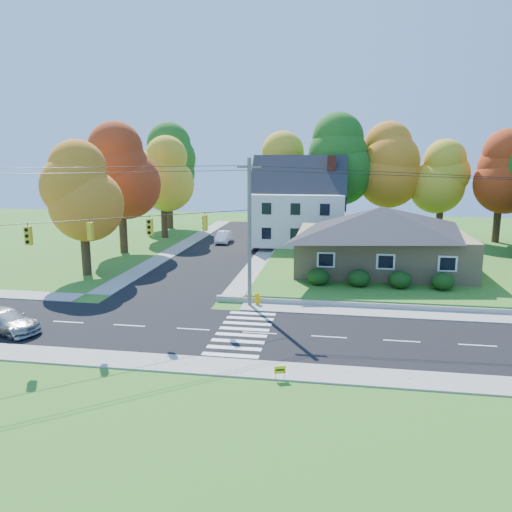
{
  "coord_description": "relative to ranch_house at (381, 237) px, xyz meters",
  "views": [
    {
      "loc": [
        4.2,
        -27.17,
        10.18
      ],
      "look_at": [
        -1.51,
        8.0,
        2.93
      ],
      "focal_mm": 35.0,
      "sensor_mm": 36.0,
      "label": 1
    }
  ],
  "objects": [
    {
      "name": "ground",
      "position": [
        -8.0,
        -16.0,
        -3.27
      ],
      "size": [
        120.0,
        120.0,
        0.0
      ],
      "primitive_type": "plane",
      "color": "#3D7923"
    },
    {
      "name": "road_main",
      "position": [
        -8.0,
        -16.0,
        -3.26
      ],
      "size": [
        90.0,
        8.0,
        0.02
      ],
      "primitive_type": "cube",
      "color": "black",
      "rests_on": "ground"
    },
    {
      "name": "road_cross",
      "position": [
        -16.0,
        10.0,
        -3.25
      ],
      "size": [
        8.0,
        44.0,
        0.02
      ],
      "primitive_type": "cube",
      "color": "black",
      "rests_on": "ground"
    },
    {
      "name": "sidewalk_north",
      "position": [
        -8.0,
        -11.0,
        -3.23
      ],
      "size": [
        90.0,
        2.0,
        0.08
      ],
      "primitive_type": "cube",
      "color": "#9C9A90",
      "rests_on": "ground"
    },
    {
      "name": "sidewalk_south",
      "position": [
        -8.0,
        -21.0,
        -3.23
      ],
      "size": [
        90.0,
        2.0,
        0.08
      ],
      "primitive_type": "cube",
      "color": "#9C9A90",
      "rests_on": "ground"
    },
    {
      "name": "lawn",
      "position": [
        5.0,
        5.0,
        -3.02
      ],
      "size": [
        30.0,
        30.0,
        0.5
      ],
      "primitive_type": "cube",
      "color": "#3D7923",
      "rests_on": "ground"
    },
    {
      "name": "ranch_house",
      "position": [
        0.0,
        0.0,
        0.0
      ],
      "size": [
        14.6,
        10.6,
        5.4
      ],
      "color": "tan",
      "rests_on": "lawn"
    },
    {
      "name": "colonial_house",
      "position": [
        -7.96,
        12.0,
        1.32
      ],
      "size": [
        10.4,
        8.4,
        9.6
      ],
      "color": "silver",
      "rests_on": "lawn"
    },
    {
      "name": "hedge_row",
      "position": [
        -0.5,
        -6.2,
        -2.13
      ],
      "size": [
        10.7,
        1.7,
        1.27
      ],
      "color": "#163A10",
      "rests_on": "lawn"
    },
    {
      "name": "traffic_infrastructure",
      "position": [
        -8.15,
        -14.65,
        1.88
      ],
      "size": [
        38.1,
        10.66,
        10.0
      ],
      "color": "#666059",
      "rests_on": "ground"
    },
    {
      "name": "tree_lot_0",
      "position": [
        -10.0,
        18.0,
        5.04
      ],
      "size": [
        6.72,
        6.72,
        12.51
      ],
      "color": "#3F2A19",
      "rests_on": "lawn"
    },
    {
      "name": "tree_lot_1",
      "position": [
        -4.0,
        17.0,
        6.35
      ],
      "size": [
        7.84,
        7.84,
        14.6
      ],
      "color": "#3F2A19",
      "rests_on": "lawn"
    },
    {
      "name": "tree_lot_2",
      "position": [
        2.0,
        18.0,
        5.7
      ],
      "size": [
        7.28,
        7.28,
        13.56
      ],
      "color": "#3F2A19",
      "rests_on": "lawn"
    },
    {
      "name": "tree_lot_3",
      "position": [
        8.0,
        17.0,
        4.39
      ],
      "size": [
        6.16,
        6.16,
        11.47
      ],
      "color": "#3F2A19",
      "rests_on": "lawn"
    },
    {
      "name": "tree_lot_4",
      "position": [
        14.0,
        16.0,
        5.04
      ],
      "size": [
        6.72,
        6.72,
        12.51
      ],
      "color": "#3F2A19",
      "rests_on": "lawn"
    },
    {
      "name": "tree_west_0",
      "position": [
        -25.0,
        -4.0,
        3.89
      ],
      "size": [
        6.16,
        6.16,
        11.47
      ],
      "color": "#3F2A19",
      "rests_on": "ground"
    },
    {
      "name": "tree_west_1",
      "position": [
        -26.0,
        6.0,
        5.2
      ],
      "size": [
        7.28,
        7.28,
        13.56
      ],
      "color": "#3F2A19",
      "rests_on": "ground"
    },
    {
      "name": "tree_west_2",
      "position": [
        -25.0,
        16.0,
        4.54
      ],
      "size": [
        6.72,
        6.72,
        12.51
      ],
      "color": "#3F2A19",
      "rests_on": "ground"
    },
    {
      "name": "tree_west_3",
      "position": [
        -27.0,
        24.0,
        5.85
      ],
      "size": [
        7.84,
        7.84,
        14.6
      ],
      "color": "#3F2A19",
      "rests_on": "ground"
    },
    {
      "name": "silver_sedan",
      "position": [
        -22.67,
        -18.16,
        -2.58
      ],
      "size": [
        4.96,
        3.22,
        1.34
      ],
      "primitive_type": "imported",
      "rotation": [
        0.0,
        0.0,
        1.25
      ],
      "color": "#A5A5A5",
      "rests_on": "road_main"
    },
    {
      "name": "white_car",
      "position": [
        -16.88,
        13.41,
        -2.58
      ],
      "size": [
        1.52,
        4.07,
        1.33
      ],
      "primitive_type": "imported",
      "rotation": [
        0.0,
        0.0,
        0.03
      ],
      "color": "silver",
      "rests_on": "road_cross"
    },
    {
      "name": "fire_hydrant",
      "position": [
        -9.02,
        -10.54,
        -2.84
      ],
      "size": [
        0.51,
        0.39,
        0.88
      ],
      "color": "#ECB400",
      "rests_on": "ground"
    },
    {
      "name": "yard_sign",
      "position": [
        -6.14,
        -21.91,
        -2.78
      ],
      "size": [
        0.52,
        0.21,
        0.68
      ],
      "color": "black",
      "rests_on": "ground"
    }
  ]
}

